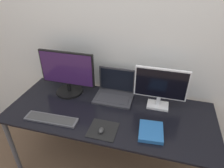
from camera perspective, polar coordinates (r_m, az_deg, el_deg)
The scene contains 9 objects.
wall_back at distance 1.89m, azimuth 2.84°, elevation 12.41°, with size 7.00×0.05×2.50m.
desk at distance 1.81m, azimuth -0.79°, elevation -9.64°, with size 1.80×0.74×0.75m.
monitor_left at distance 1.95m, azimuth -12.64°, elevation 2.95°, with size 0.54×0.26×0.43m.
monitor_right at distance 1.75m, azimuth 13.66°, elevation -0.73°, with size 0.45×0.13×0.38m.
laptop at distance 1.92m, azimuth 0.85°, elevation -1.88°, with size 0.36×0.26×0.27m.
keyboard at distance 1.75m, azimuth -16.97°, elevation -9.54°, with size 0.45×0.12×0.02m.
mousepad at distance 1.59m, azimuth -2.61°, elevation -12.90°, with size 0.22×0.21×0.00m.
mouse at distance 1.56m, azimuth -3.10°, elevation -13.09°, with size 0.04×0.06×0.03m.
book at distance 1.59m, azimuth 11.06°, elevation -13.18°, with size 0.20×0.23×0.03m.
Camera 1 is at (0.39, -0.94, 1.86)m, focal length 32.00 mm.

